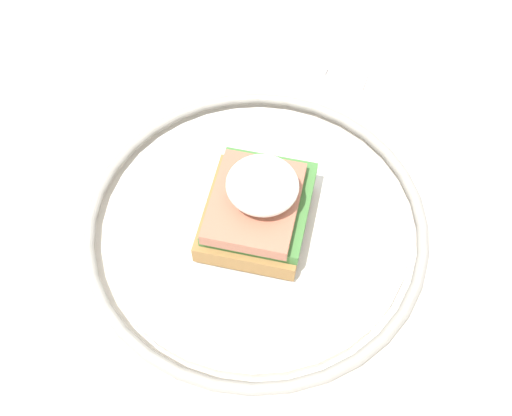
{
  "coord_description": "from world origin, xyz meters",
  "views": [
    {
      "loc": [
        0.29,
        0.08,
        1.22
      ],
      "look_at": [
        0.03,
        0.02,
        0.78
      ],
      "focal_mm": 45.0,
      "sensor_mm": 36.0,
      "label": 1
    }
  ],
  "objects": [
    {
      "name": "plate",
      "position": [
        0.03,
        0.02,
        0.76
      ],
      "size": [
        0.29,
        0.29,
        0.02
      ],
      "color": "silver",
      "rests_on": "dining_table"
    },
    {
      "name": "fork",
      "position": [
        -0.17,
        0.03,
        0.75
      ],
      "size": [
        0.03,
        0.14,
        0.0
      ],
      "color": "silver",
      "rests_on": "dining_table"
    },
    {
      "name": "sandwich",
      "position": [
        0.03,
        0.02,
        0.79
      ],
      "size": [
        0.1,
        0.08,
        0.08
      ],
      "color": "#9E703D",
      "rests_on": "plate"
    },
    {
      "name": "dining_table",
      "position": [
        0.0,
        0.0,
        0.62
      ],
      "size": [
        0.83,
        0.89,
        0.75
      ],
      "color": "beige",
      "rests_on": "ground_plane"
    }
  ]
}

